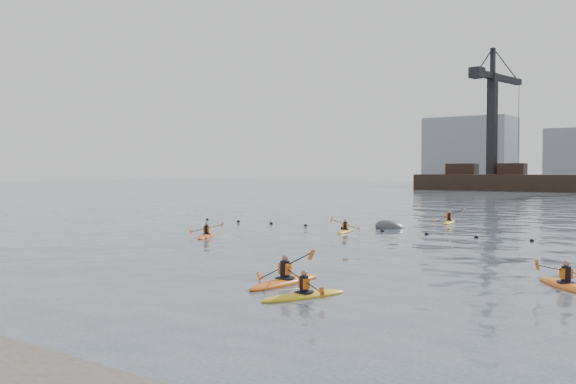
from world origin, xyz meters
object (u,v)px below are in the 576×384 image
(kayaker_0, at_px, (285,281))
(kayaker_5, at_px, (449,222))
(kayaker_3, at_px, (345,231))
(mooring_buoy, at_px, (390,228))
(kayaker_2, at_px, (207,235))
(kayaker_4, at_px, (566,285))
(kayaker_1, at_px, (304,295))

(kayaker_0, height_order, kayaker_5, kayaker_0)
(kayaker_0, bearing_deg, kayaker_3, 117.08)
(mooring_buoy, bearing_deg, kayaker_3, -105.84)
(kayaker_5, bearing_deg, kayaker_2, -125.29)
(kayaker_4, relative_size, kayaker_5, 0.86)
(kayaker_4, xyz_separation_m, mooring_buoy, (-13.83, 15.42, -0.10))
(kayaker_4, bearing_deg, kayaker_3, -79.49)
(kayaker_2, relative_size, mooring_buoy, 1.40)
(kayaker_2, xyz_separation_m, mooring_buoy, (6.27, 11.04, -0.09))
(kayaker_3, relative_size, kayaker_4, 1.04)
(kayaker_1, distance_m, mooring_buoy, 23.05)
(kayaker_2, xyz_separation_m, kayaker_4, (20.10, -4.38, 0.01))
(kayaker_2, height_order, mooring_buoy, kayaker_2)
(kayaker_1, bearing_deg, mooring_buoy, 132.60)
(kayaker_2, bearing_deg, kayaker_3, 27.23)
(kayaker_5, height_order, mooring_buoy, kayaker_5)
(kayaker_2, distance_m, kayaker_5, 19.00)
(kayaker_5, xyz_separation_m, mooring_buoy, (-1.73, -6.20, -0.10))
(kayaker_1, bearing_deg, kayaker_5, 125.15)
(kayaker_3, xyz_separation_m, mooring_buoy, (1.13, 3.98, -0.09))
(kayaker_4, bearing_deg, mooring_buoy, -90.19)
(kayaker_0, relative_size, kayaker_5, 1.11)
(kayaker_0, relative_size, kayaker_2, 1.23)
(kayaker_1, height_order, kayaker_5, kayaker_5)
(kayaker_0, height_order, kayaker_1, kayaker_0)
(kayaker_3, bearing_deg, kayaker_0, -79.80)
(mooring_buoy, bearing_deg, kayaker_0, -73.59)
(kayaker_1, height_order, kayaker_2, kayaker_2)
(kayaker_3, relative_size, kayaker_5, 0.90)
(kayaker_1, bearing_deg, kayaker_3, 139.55)
(kayaker_4, height_order, mooring_buoy, kayaker_4)
(kayaker_2, distance_m, mooring_buoy, 12.69)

